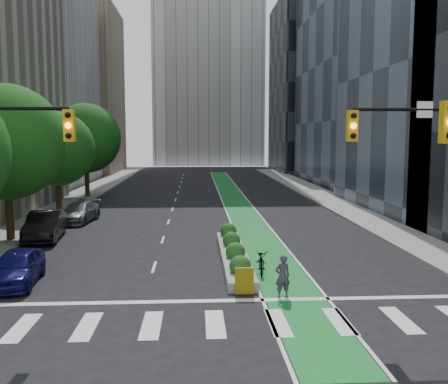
{
  "coord_description": "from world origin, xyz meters",
  "views": [
    {
      "loc": [
        -0.57,
        -16.18,
        5.91
      ],
      "look_at": [
        0.88,
        9.64,
        3.0
      ],
      "focal_mm": 40.0,
      "sensor_mm": 36.0,
      "label": 1
    }
  ],
  "objects": [
    {
      "name": "sidewalk_left",
      "position": [
        -11.8,
        25.0,
        0.07
      ],
      "size": [
        3.6,
        90.0,
        0.15
      ],
      "primitive_type": "cube",
      "color": "gray",
      "rests_on": "ground"
    },
    {
      "name": "bike_lane_paint",
      "position": [
        3.0,
        30.0,
        0.01
      ],
      "size": [
        2.2,
        70.0,
        0.01
      ],
      "primitive_type": "cube",
      "color": "#167B2B",
      "rests_on": "ground"
    },
    {
      "name": "tree_midfar",
      "position": [
        -11.0,
        22.0,
        4.95
      ],
      "size": [
        5.6,
        5.6,
        7.76
      ],
      "color": "black",
      "rests_on": "ground"
    },
    {
      "name": "parked_car_left_far",
      "position": [
        -8.66,
        18.3,
        0.68
      ],
      "size": [
        2.49,
        4.9,
        1.36
      ],
      "primitive_type": "imported",
      "rotation": [
        0.0,
        0.0,
        -0.13
      ],
      "color": "#575B5C",
      "rests_on": "ground"
    },
    {
      "name": "ground",
      "position": [
        0.0,
        0.0,
        0.0
      ],
      "size": [
        160.0,
        160.0,
        0.0
      ],
      "primitive_type": "plane",
      "color": "black",
      "rests_on": "ground"
    },
    {
      "name": "parked_car_left_near",
      "position": [
        -7.75,
        3.69,
        0.7
      ],
      "size": [
        2.02,
        4.25,
        1.4
      ],
      "primitive_type": "imported",
      "rotation": [
        0.0,
        0.0,
        0.09
      ],
      "color": "#100D53",
      "rests_on": "ground"
    },
    {
      "name": "bicycle",
      "position": [
        2.25,
        4.85,
        0.53
      ],
      "size": [
        0.91,
        2.09,
        1.07
      ],
      "primitive_type": "imported",
      "rotation": [
        0.0,
        0.0,
        -0.1
      ],
      "color": "gray",
      "rests_on": "ground"
    },
    {
      "name": "building_dark_end",
      "position": [
        20.0,
        68.0,
        14.0
      ],
      "size": [
        14.0,
        18.0,
        28.0
      ],
      "primitive_type": "cube",
      "color": "black",
      "rests_on": "ground"
    },
    {
      "name": "building_glass_far",
      "position": [
        21.0,
        45.0,
        21.0
      ],
      "size": [
        14.0,
        24.0,
        42.0
      ],
      "primitive_type": "cube",
      "color": "#19212D",
      "rests_on": "ground"
    },
    {
      "name": "building_tan_far",
      "position": [
        -20.0,
        66.0,
        13.0
      ],
      "size": [
        14.0,
        16.0,
        26.0
      ],
      "primitive_type": "cube",
      "color": "tan",
      "rests_on": "ground"
    },
    {
      "name": "tree_mid",
      "position": [
        -11.0,
        12.0,
        5.57
      ],
      "size": [
        6.4,
        6.4,
        8.78
      ],
      "color": "black",
      "rests_on": "ground"
    },
    {
      "name": "parked_car_left_mid",
      "position": [
        -9.2,
        12.41,
        0.82
      ],
      "size": [
        2.26,
        5.14,
        1.64
      ],
      "primitive_type": "imported",
      "rotation": [
        0.0,
        0.0,
        0.11
      ],
      "color": "black",
      "rests_on": "ground"
    },
    {
      "name": "median_planter",
      "position": [
        1.2,
        7.04,
        0.37
      ],
      "size": [
        1.2,
        10.26,
        1.1
      ],
      "color": "gray",
      "rests_on": "ground"
    },
    {
      "name": "tree_far",
      "position": [
        -11.0,
        32.0,
        5.69
      ],
      "size": [
        6.6,
        6.6,
        9.0
      ],
      "color": "black",
      "rests_on": "ground"
    },
    {
      "name": "cyclist",
      "position": [
        2.57,
        1.45,
        0.8
      ],
      "size": [
        0.65,
        0.49,
        1.6
      ],
      "primitive_type": "imported",
      "rotation": [
        0.0,
        0.0,
        3.35
      ],
      "color": "#37313B",
      "rests_on": "ground"
    },
    {
      "name": "sidewalk_right",
      "position": [
        11.8,
        25.0,
        0.07
      ],
      "size": [
        3.6,
        90.0,
        0.15
      ],
      "primitive_type": "cube",
      "color": "gray",
      "rests_on": "ground"
    }
  ]
}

